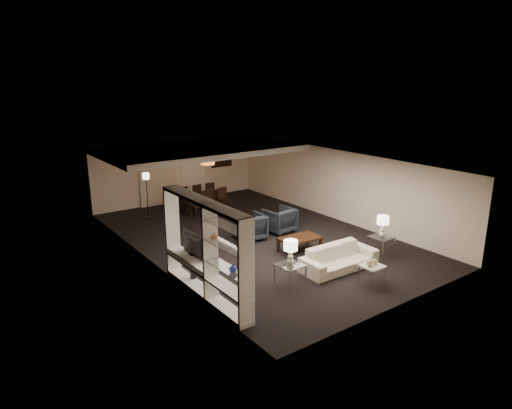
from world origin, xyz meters
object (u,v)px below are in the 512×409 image
object	(u,v)px
marble_table	(371,274)
chair_fm	(194,195)
table_lamp_left	(290,253)
dining_table	(203,203)
chair_fr	(208,193)
coffee_table	(299,244)
armchair_right	(279,220)
television	(190,245)
side_table_left	(290,275)
vase_amber	(214,236)
table_lamp_right	(383,226)
sofa	(339,258)
armchair_left	(250,227)
chair_nm	(211,203)
chair_nr	(225,200)
floor_speaker	(193,264)
vase_blue	(233,268)
floor_lamp	(147,196)
side_table_right	(381,246)
pendant_light	(208,161)
chair_fl	(181,198)
chair_nl	(197,205)

from	to	relation	value
marble_table	chair_fm	distance (m)	8.71
table_lamp_left	dining_table	bearing A→B (deg)	78.04
chair_fr	coffee_table	bearing A→B (deg)	85.66
armchair_right	television	size ratio (longest dim) A/B	0.88
side_table_left	vase_amber	distance (m)	2.40
coffee_table	table_lamp_right	distance (m)	2.42
sofa	table_lamp_left	xyz separation A→B (m)	(-1.70, 0.00, 0.55)
chair_fm	coffee_table	bearing A→B (deg)	84.77
armchair_left	chair_nm	size ratio (longest dim) A/B	0.97
chair_nr	floor_speaker	bearing A→B (deg)	-132.95
television	chair_nm	xyz separation A→B (m)	(3.41, 4.84, -0.58)
vase_amber	chair_nr	bearing A→B (deg)	56.27
table_lamp_left	vase_blue	distance (m)	2.05
chair_fm	floor_lamp	world-z (taller)	floor_lamp
sofa	side_table_left	world-z (taller)	sofa
vase_amber	floor_lamp	xyz separation A→B (m)	(1.38, 7.06, -0.81)
side_table_right	vase_blue	xyz separation A→B (m)	(-5.37, -0.49, 0.87)
vase_blue	chair_nr	bearing A→B (deg)	59.28
coffee_table	marble_table	distance (m)	2.70
television	vase_blue	bearing A→B (deg)	179.12
armchair_left	side_table_right	bearing A→B (deg)	129.73
table_lamp_right	coffee_table	bearing A→B (deg)	136.74
vase_amber	vase_blue	bearing A→B (deg)	-90.00
vase_amber	marble_table	bearing A→B (deg)	-20.27
coffee_table	vase_blue	distance (m)	4.32
dining_table	side_table_right	bearing A→B (deg)	-70.92
side_table_left	chair_nr	distance (m)	6.64
pendant_light	chair_fm	world-z (taller)	pendant_light
chair_fl	table_lamp_right	bearing A→B (deg)	104.73
table_lamp_right	side_table_right	bearing A→B (deg)	0.00
coffee_table	chair_fr	xyz separation A→B (m)	(0.37, 6.00, 0.24)
armchair_right	vase_amber	bearing A→B (deg)	30.20
side_table_left	dining_table	size ratio (longest dim) A/B	0.34
sofa	chair_fr	bearing A→B (deg)	88.16
chair_fl	chair_fr	bearing A→B (deg)	176.33
table_lamp_right	chair_nl	size ratio (longest dim) A/B	0.67
chair_nl	marble_table	bearing A→B (deg)	-89.77
television	floor_lamp	size ratio (longest dim) A/B	0.61
coffee_table	sofa	bearing A→B (deg)	-90.00
chair_fr	floor_lamp	xyz separation A→B (m)	(-2.66, -0.28, 0.37)
armchair_right	side_table_left	distance (m)	4.02
chair_fm	floor_lamp	size ratio (longest dim) A/B	0.56
side_table_left	vase_blue	xyz separation A→B (m)	(-1.97, -0.49, 0.87)
table_lamp_left	television	distance (m)	2.43
armchair_left	vase_blue	distance (m)	4.93
vase_amber	floor_speaker	bearing A→B (deg)	85.11
table_lamp_left	chair_fr	xyz separation A→B (m)	(2.07, 7.60, -0.41)
armchair_right	vase_amber	distance (m)	5.38
vase_amber	chair_fl	distance (m)	7.96
chair_fl	chair_fm	xyz separation A→B (m)	(0.60, 0.00, 0.00)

